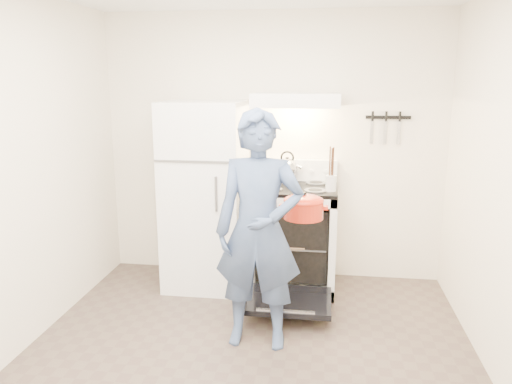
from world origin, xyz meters
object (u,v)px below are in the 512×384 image
refrigerator (206,195)px  dutch_oven (303,209)px  person (259,231)px  tea_kettle (287,166)px  stove_body (293,239)px

refrigerator → dutch_oven: (0.92, -0.67, 0.08)m
person → tea_kettle: bearing=85.5°
person → dutch_oven: person is taller
tea_kettle → stove_body: bearing=-69.2°
stove_body → person: (-0.18, -1.04, 0.39)m
tea_kettle → person: size_ratio=0.17×
person → dutch_oven: 0.46m
refrigerator → tea_kettle: refrigerator is taller
refrigerator → dutch_oven: size_ratio=4.60×
refrigerator → person: 1.20m
stove_body → dutch_oven: dutch_oven is taller
stove_body → dutch_oven: (0.11, -0.69, 0.47)m
refrigerator → dutch_oven: refrigerator is taller
tea_kettle → dutch_oven: 0.95m
stove_body → tea_kettle: (-0.08, 0.22, 0.63)m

